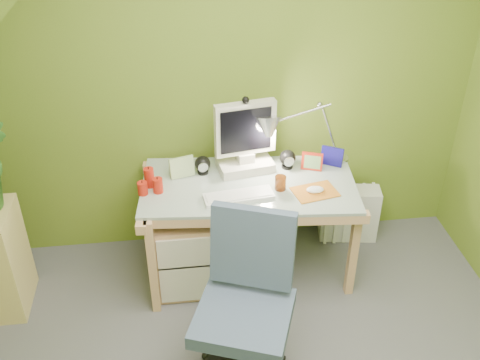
{
  "coord_description": "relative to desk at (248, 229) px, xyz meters",
  "views": [
    {
      "loc": [
        -0.33,
        -1.66,
        2.59
      ],
      "look_at": [
        0.0,
        1.0,
        0.85
      ],
      "focal_mm": 42.0,
      "sensor_mm": 36.0,
      "label": 1
    }
  ],
  "objects": [
    {
      "name": "side_ledge",
      "position": [
        -1.53,
        -0.11,
        -0.0
      ],
      "size": [
        0.26,
        0.4,
        0.69
      ],
      "primitive_type": "cube",
      "color": "#D4B86F",
      "rests_on": "floor"
    },
    {
      "name": "wall_back",
      "position": [
        -0.08,
        0.42,
        0.85
      ],
      "size": [
        3.2,
        0.01,
        2.4
      ],
      "primitive_type": "cube",
      "color": "olive",
      "rests_on": "floor"
    },
    {
      "name": "mousepad",
      "position": [
        0.38,
        -0.14,
        0.35
      ],
      "size": [
        0.29,
        0.23,
        0.01
      ],
      "primitive_type": "cube",
      "rotation": [
        0.0,
        0.0,
        0.21
      ],
      "color": "#C26F1E",
      "rests_on": "desk"
    },
    {
      "name": "speaker_left",
      "position": [
        -0.27,
        0.16,
        0.41
      ],
      "size": [
        0.11,
        0.11,
        0.12
      ],
      "primitive_type": null,
      "rotation": [
        0.0,
        0.0,
        0.12
      ],
      "color": "black",
      "rests_on": "desk"
    },
    {
      "name": "photo_frame_red",
      "position": [
        0.42,
        0.12,
        0.41
      ],
      "size": [
        0.13,
        0.06,
        0.11
      ],
      "primitive_type": "cube",
      "rotation": [
        0.0,
        0.0,
        -0.34
      ],
      "color": "red",
      "rests_on": "desk"
    },
    {
      "name": "amber_tumbler",
      "position": [
        0.18,
        -0.08,
        0.39
      ],
      "size": [
        0.08,
        0.08,
        0.09
      ],
      "primitive_type": "cylinder",
      "rotation": [
        0.0,
        0.0,
        -0.22
      ],
      "color": "brown",
      "rests_on": "desk"
    },
    {
      "name": "task_chair",
      "position": [
        -0.15,
        -0.86,
        0.13
      ],
      "size": [
        0.69,
        0.69,
        0.97
      ],
      "primitive_type": null,
      "rotation": [
        0.0,
        0.0,
        -0.36
      ],
      "color": "#3C4C63",
      "rests_on": "floor"
    },
    {
      "name": "desk",
      "position": [
        0.0,
        0.0,
        0.0
      ],
      "size": [
        1.36,
        0.77,
        0.7
      ],
      "primitive_type": null,
      "rotation": [
        0.0,
        0.0,
        -0.09
      ],
      "color": "tan",
      "rests_on": "floor"
    },
    {
      "name": "photo_frame_blue",
      "position": [
        0.56,
        0.16,
        0.41
      ],
      "size": [
        0.13,
        0.09,
        0.12
      ],
      "primitive_type": "cube",
      "rotation": [
        0.0,
        0.0,
        -0.53
      ],
      "color": "navy",
      "rests_on": "desk"
    },
    {
      "name": "keyboard",
      "position": [
        -0.08,
        -0.14,
        0.36
      ],
      "size": [
        0.43,
        0.18,
        0.02
      ],
      "primitive_type": "cube",
      "rotation": [
        0.0,
        0.0,
        0.12
      ],
      "color": "white",
      "rests_on": "desk"
    },
    {
      "name": "radiator",
      "position": [
        0.77,
        0.28,
        -0.15
      ],
      "size": [
        0.42,
        0.22,
        0.4
      ],
      "primitive_type": "cube",
      "rotation": [
        0.0,
        0.0,
        -0.15
      ],
      "color": "silver",
      "rests_on": "floor"
    },
    {
      "name": "candle_cluster",
      "position": [
        -0.6,
        0.01,
        0.41
      ],
      "size": [
        0.18,
        0.16,
        0.12
      ],
      "primitive_type": null,
      "rotation": [
        0.0,
        0.0,
        -0.09
      ],
      "color": "red",
      "rests_on": "desk"
    },
    {
      "name": "desk_lamp",
      "position": [
        0.45,
        0.18,
        0.68
      ],
      "size": [
        0.63,
        0.32,
        0.65
      ],
      "primitive_type": null,
      "rotation": [
        0.0,
        0.0,
        0.1
      ],
      "color": "#B6B6BB",
      "rests_on": "desk"
    },
    {
      "name": "monitor",
      "position": [
        0.0,
        0.18,
        0.61
      ],
      "size": [
        0.41,
        0.28,
        0.52
      ],
      "primitive_type": null,
      "rotation": [
        0.0,
        0.0,
        0.17
      ],
      "color": "beige",
      "rests_on": "desk"
    },
    {
      "name": "mouse",
      "position": [
        0.38,
        -0.14,
        0.37
      ],
      "size": [
        0.12,
        0.09,
        0.04
      ],
      "primitive_type": "ellipsoid",
      "rotation": [
        0.0,
        0.0,
        0.25
      ],
      "color": "white",
      "rests_on": "mousepad"
    },
    {
      "name": "photo_frame_green",
      "position": [
        -0.4,
        0.14,
        0.42
      ],
      "size": [
        0.15,
        0.06,
        0.13
      ],
      "primitive_type": "cube",
      "rotation": [
        0.0,
        0.0,
        0.26
      ],
      "color": "#B8D391",
      "rests_on": "desk"
    },
    {
      "name": "speaker_right",
      "position": [
        0.27,
        0.16,
        0.41
      ],
      "size": [
        0.12,
        0.12,
        0.12
      ],
      "primitive_type": null,
      "rotation": [
        0.0,
        0.0,
        0.18
      ],
      "color": "black",
      "rests_on": "desk"
    }
  ]
}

